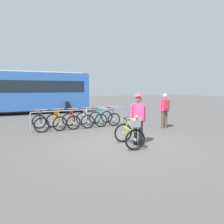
% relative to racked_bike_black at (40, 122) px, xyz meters
% --- Properties ---
extents(ground_plane, '(80.00, 80.00, 0.00)m').
position_rel_racked_bike_black_xyz_m(ground_plane, '(2.19, -3.66, -0.37)').
color(ground_plane, '#514F4C').
extents(bike_rack_rail, '(4.61, 0.12, 0.88)m').
position_rel_racked_bike_black_xyz_m(bike_rack_rail, '(1.86, -0.16, 0.33)').
color(bike_rack_rail, '#99999E').
rests_on(bike_rack_rail, ground).
extents(racked_bike_black, '(0.71, 1.13, 0.97)m').
position_rel_racked_bike_black_xyz_m(racked_bike_black, '(0.00, 0.00, 0.00)').
color(racked_bike_black, black).
rests_on(racked_bike_black, ground).
extents(racked_bike_orange, '(0.76, 1.17, 0.98)m').
position_rel_racked_bike_black_xyz_m(racked_bike_orange, '(0.70, 0.01, 0.00)').
color(racked_bike_orange, black).
rests_on(racked_bike_orange, ground).
extents(racked_bike_red, '(0.72, 1.14, 0.97)m').
position_rel_racked_bike_black_xyz_m(racked_bike_red, '(1.40, 0.02, 0.00)').
color(racked_bike_red, black).
rests_on(racked_bike_red, ground).
extents(racked_bike_white, '(0.75, 1.15, 0.97)m').
position_rel_racked_bike_black_xyz_m(racked_bike_white, '(2.10, 0.03, -0.00)').
color(racked_bike_white, black).
rests_on(racked_bike_white, ground).
extents(racked_bike_teal, '(0.77, 1.16, 0.97)m').
position_rel_racked_bike_black_xyz_m(racked_bike_teal, '(2.80, 0.04, 0.00)').
color(racked_bike_teal, black).
rests_on(racked_bike_teal, ground).
extents(racked_bike_blue, '(0.75, 1.15, 0.97)m').
position_rel_racked_bike_black_xyz_m(racked_bike_blue, '(3.50, 0.04, 0.00)').
color(racked_bike_blue, black).
rests_on(racked_bike_blue, ground).
extents(featured_bicycle, '(0.83, 1.25, 1.09)m').
position_rel_racked_bike_black_xyz_m(featured_bicycle, '(2.18, -4.05, 0.12)').
color(featured_bicycle, black).
rests_on(featured_bicycle, ground).
extents(person_with_featured_bike, '(0.49, 0.32, 1.72)m').
position_rel_racked_bike_black_xyz_m(person_with_featured_bike, '(2.56, -3.94, 0.58)').
color(person_with_featured_bike, black).
rests_on(person_with_featured_bike, ground).
extents(pedestrian_with_backpack, '(0.53, 0.36, 1.64)m').
position_rel_racked_bike_black_xyz_m(pedestrian_with_backpack, '(5.33, -2.04, 0.57)').
color(pedestrian_with_backpack, brown).
rests_on(pedestrian_with_backpack, ground).
extents(bus_distant, '(10.09, 3.66, 3.08)m').
position_rel_racked_bike_black_xyz_m(bus_distant, '(-0.44, 7.20, 1.37)').
color(bus_distant, '#3366B7').
rests_on(bus_distant, ground).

